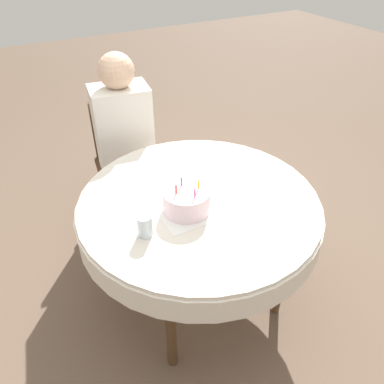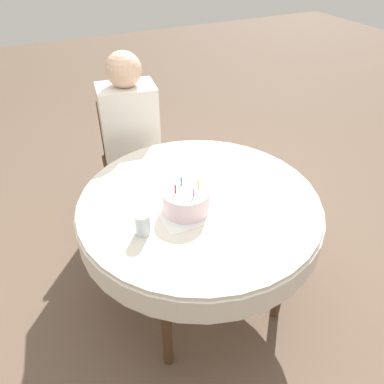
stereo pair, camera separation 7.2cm
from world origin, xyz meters
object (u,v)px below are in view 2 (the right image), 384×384
at_px(birthday_cake, 186,200).
at_px(person, 130,129).
at_px(chair, 132,156).
at_px(drinking_glass, 142,224).

bearing_deg(birthday_cake, person, 89.17).
bearing_deg(chair, birthday_cake, -83.32).
xyz_separation_m(person, drinking_glass, (-0.25, -0.95, 0.04)).
height_order(chair, drinking_glass, chair).
xyz_separation_m(chair, person, (-0.01, -0.08, 0.26)).
distance_m(birthday_cake, drinking_glass, 0.24).
distance_m(chair, birthday_cake, 1.01).
relative_size(chair, person, 0.70).
height_order(chair, person, person).
xyz_separation_m(person, birthday_cake, (-0.01, -0.88, 0.05)).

